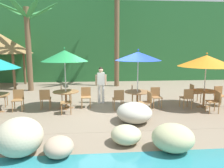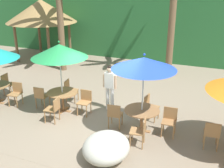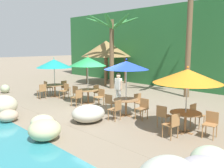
{
  "view_description": "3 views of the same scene",
  "coord_description": "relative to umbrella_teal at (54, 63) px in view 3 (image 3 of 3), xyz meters",
  "views": [
    {
      "loc": [
        -0.62,
        -9.24,
        2.62
      ],
      "look_at": [
        0.21,
        0.05,
        1.08
      ],
      "focal_mm": 36.16,
      "sensor_mm": 36.0,
      "label": 1
    },
    {
      "loc": [
        3.29,
        -7.39,
        4.52
      ],
      "look_at": [
        0.14,
        0.42,
        1.29
      ],
      "focal_mm": 43.99,
      "sensor_mm": 36.0,
      "label": 2
    },
    {
      "loc": [
        8.55,
        -7.82,
        3.06
      ],
      "look_at": [
        0.16,
        0.27,
        1.27
      ],
      "focal_mm": 39.91,
      "sensor_mm": 36.0,
      "label": 3
    }
  ],
  "objects": [
    {
      "name": "ground_plane",
      "position": [
        4.52,
        0.02,
        -2.02
      ],
      "size": [
        120.0,
        120.0,
        0.0
      ],
      "primitive_type": "plane",
      "color": "gray"
    },
    {
      "name": "terrace_deck",
      "position": [
        4.52,
        0.02,
        -2.02
      ],
      "size": [
        18.0,
        5.2,
        0.01
      ],
      "color": "gray",
      "rests_on": "ground"
    },
    {
      "name": "foliage_backdrop",
      "position": [
        4.52,
        9.02,
        0.98
      ],
      "size": [
        28.0,
        2.4,
        6.0
      ],
      "color": "#286633",
      "rests_on": "ground"
    },
    {
      "name": "rock_seawall",
      "position": [
        6.84,
        -3.25,
        -1.63
      ],
      "size": [
        15.33,
        3.73,
        0.99
      ],
      "color": "#A9A3AB",
      "rests_on": "ground"
    },
    {
      "name": "umbrella_teal",
      "position": [
        0.0,
        0.0,
        0.0
      ],
      "size": [
        2.1,
        2.1,
        2.38
      ],
      "color": "silver",
      "rests_on": "ground"
    },
    {
      "name": "dining_table_teal",
      "position": [
        -0.0,
        -0.0,
        -1.41
      ],
      "size": [
        1.1,
        1.1,
        0.74
      ],
      "color": "olive",
      "rests_on": "ground"
    },
    {
      "name": "chair_teal_seaward",
      "position": [
        0.84,
        0.17,
        -1.51
      ],
      "size": [
        0.46,
        0.46,
        0.87
      ],
      "color": "#9E7042",
      "rests_on": "ground"
    },
    {
      "name": "chair_teal_inland",
      "position": [
        -0.17,
        0.84,
        -1.51
      ],
      "size": [
        0.47,
        0.46,
        0.87
      ],
      "color": "#9E7042",
      "rests_on": "ground"
    },
    {
      "name": "chair_teal_left",
      "position": [
        -0.85,
        -0.03,
        -1.51
      ],
      "size": [
        0.45,
        0.46,
        0.87
      ],
      "color": "#9E7042",
      "rests_on": "ground"
    },
    {
      "name": "chair_teal_right",
      "position": [
        0.02,
        -0.85,
        -1.51
      ],
      "size": [
        0.46,
        0.46,
        0.87
      ],
      "color": "#9E7042",
      "rests_on": "ground"
    },
    {
      "name": "umbrella_green",
      "position": [
        2.77,
        0.36,
        0.23
      ],
      "size": [
        1.94,
        1.94,
        2.6
      ],
      "color": "silver",
      "rests_on": "ground"
    },
    {
      "name": "dining_table_green",
      "position": [
        2.77,
        0.36,
        -1.41
      ],
      "size": [
        1.1,
        1.1,
        0.74
      ],
      "color": "olive",
      "rests_on": "ground"
    },
    {
      "name": "chair_green_seaward",
      "position": [
        3.61,
        0.47,
        -1.51
      ],
      "size": [
        0.43,
        0.44,
        0.87
      ],
      "color": "#9E7042",
      "rests_on": "ground"
    },
    {
      "name": "chair_green_inland",
      "position": [
        2.57,
        1.19,
        -1.51
      ],
      "size": [
        0.48,
        0.47,
        0.87
      ],
      "color": "#9E7042",
      "rests_on": "ground"
    },
    {
      "name": "chair_green_left",
      "position": [
        1.92,
        0.23,
        -1.51
      ],
      "size": [
        0.44,
        0.45,
        0.87
      ],
      "color": "#9E7042",
      "rests_on": "ground"
    },
    {
      "name": "chair_green_right",
      "position": [
        2.95,
        -0.48,
        -1.51
      ],
      "size": [
        0.47,
        0.46,
        0.87
      ],
      "color": "#9E7042",
      "rests_on": "ground"
    },
    {
      "name": "umbrella_blue",
      "position": [
        5.81,
        0.06,
        0.21
      ],
      "size": [
        1.93,
        1.93,
        2.53
      ],
      "color": "silver",
      "rests_on": "ground"
    },
    {
      "name": "dining_table_blue",
      "position": [
        5.81,
        0.06,
        -1.41
      ],
      "size": [
        1.1,
        1.1,
        0.74
      ],
      "color": "olive",
      "rests_on": "ground"
    },
    {
      "name": "chair_blue_seaward",
      "position": [
        6.66,
        0.18,
        -1.51
      ],
      "size": [
        0.44,
        0.44,
        0.87
      ],
      "color": "#9E7042",
      "rests_on": "ground"
    },
    {
      "name": "chair_blue_inland",
      "position": [
        5.84,
        0.91,
        -1.51
      ],
      "size": [
        0.48,
        0.48,
        0.87
      ],
      "color": "#9E7042",
      "rests_on": "ground"
    },
    {
      "name": "chair_blue_left",
      "position": [
        4.97,
        -0.12,
        -1.51
      ],
      "size": [
        0.46,
        0.47,
        0.87
      ],
      "color": "#9E7042",
      "rests_on": "ground"
    },
    {
      "name": "chair_blue_right",
      "position": [
        6.02,
        -0.77,
        -1.51
      ],
      "size": [
        0.48,
        0.48,
        0.87
      ],
      "color": "#9E7042",
      "rests_on": "ground"
    },
    {
      "name": "umbrella_orange",
      "position": [
        8.74,
        -0.01,
        0.01
      ],
      "size": [
        2.38,
        2.38,
        2.38
      ],
      "color": "silver",
      "rests_on": "ground"
    },
    {
      "name": "dining_table_orange",
      "position": [
        8.74,
        -0.01,
        -1.41
      ],
      "size": [
        1.1,
        1.1,
        0.74
      ],
      "color": "olive",
      "rests_on": "ground"
    },
    {
      "name": "chair_orange_seaward",
      "position": [
        9.57,
        0.19,
        -1.51
      ],
      "size": [
        0.47,
        0.48,
        0.87
      ],
      "color": "#9E7042",
      "rests_on": "ground"
    },
    {
      "name": "chair_orange_inland",
      "position": [
        8.68,
        0.84,
        -1.51
      ],
      "size": [
        0.44,
        0.43,
        0.87
      ],
      "color": "#9E7042",
      "rests_on": "ground"
    },
    {
      "name": "chair_orange_left",
      "position": [
        7.91,
        -0.18,
        -1.51
      ],
      "size": [
        0.46,
        0.46,
        0.87
      ],
      "color": "#9E7042",
      "rests_on": "ground"
    },
    {
      "name": "chair_orange_right",
      "position": [
        8.76,
        -0.87,
        -1.51
      ],
      "size": [
        0.46,
        0.45,
        0.87
      ],
      "color": "#9E7042",
      "rests_on": "ground"
    },
    {
      "name": "palm_tree_nearest",
      "position": [
        0.2,
        4.58,
        1.64
      ],
      "size": [
        3.54,
        3.8,
        5.15
      ],
      "color": "brown",
      "rests_on": "ground"
    },
    {
      "name": "palm_tree_second",
      "position": [
        5.54,
        5.73,
        2.45
      ],
      "size": [
        3.23,
        3.2,
        6.74
      ],
      "color": "brown",
      "rests_on": "ground"
    },
    {
      "name": "palapa_hut",
      "position": [
        -1.96,
        6.02,
        0.8
      ],
      "size": [
        4.03,
        4.03,
        3.47
      ],
      "color": "brown",
      "rests_on": "ground"
    },
    {
      "name": "waiter_in_white",
      "position": [
        4.3,
        1.11,
        -1.04
      ],
      "size": [
        0.52,
        0.21,
        1.7
      ],
      "color": "white",
      "rests_on": "ground"
    }
  ]
}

